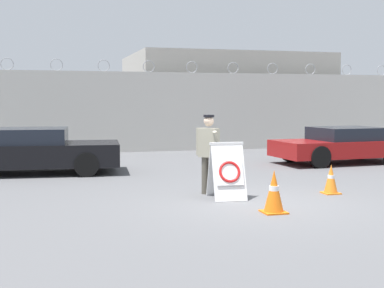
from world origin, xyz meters
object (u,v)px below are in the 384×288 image
at_px(barricade_sign, 227,171).
at_px(parked_car_far_side, 342,145).
at_px(traffic_cone_near, 274,192).
at_px(parked_car_front_coupe, 32,151).
at_px(security_guard, 209,150).
at_px(traffic_cone_mid, 331,179).

bearing_deg(barricade_sign, parked_car_far_side, 45.15).
bearing_deg(traffic_cone_near, parked_car_front_coupe, 123.05).
relative_size(barricade_sign, traffic_cone_near, 1.50).
bearing_deg(barricade_sign, parked_car_front_coupe, 132.16).
bearing_deg(security_guard, barricade_sign, -24.20).
bearing_deg(traffic_cone_near, security_guard, 104.65).
xyz_separation_m(traffic_cone_near, parked_car_far_side, (5.30, 6.46, 0.21)).
relative_size(security_guard, traffic_cone_near, 2.20).
bearing_deg(traffic_cone_mid, traffic_cone_near, -143.57).
distance_m(security_guard, parked_car_front_coupe, 5.79).
bearing_deg(barricade_sign, security_guard, 113.78).
relative_size(security_guard, parked_car_front_coupe, 0.36).
bearing_deg(traffic_cone_mid, security_guard, 165.73).
bearing_deg(parked_car_front_coupe, traffic_cone_mid, -33.31).
bearing_deg(traffic_cone_mid, parked_car_front_coupe, 141.06).
xyz_separation_m(traffic_cone_mid, parked_car_front_coupe, (-6.29, 5.08, 0.32)).
height_order(security_guard, parked_car_far_side, security_guard).
height_order(barricade_sign, parked_car_far_side, barricade_sign).
relative_size(barricade_sign, security_guard, 0.68).
distance_m(barricade_sign, traffic_cone_near, 1.60).
bearing_deg(parked_car_front_coupe, parked_car_far_side, 4.96).
distance_m(traffic_cone_near, traffic_cone_mid, 2.51).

